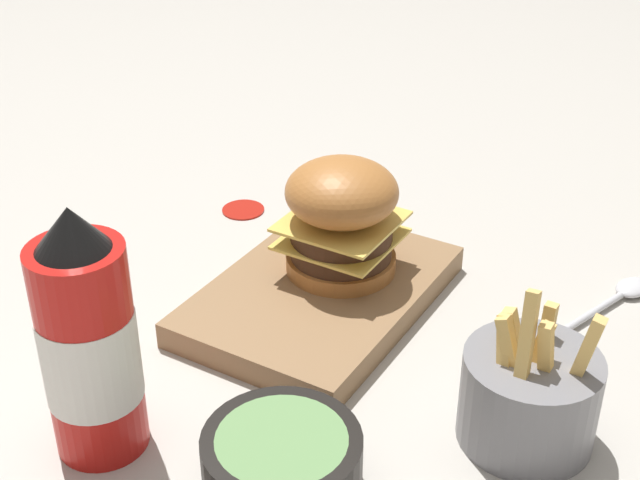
{
  "coord_description": "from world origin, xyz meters",
  "views": [
    {
      "loc": [
        0.65,
        0.41,
        0.51
      ],
      "look_at": [
        0.01,
        0.03,
        0.08
      ],
      "focal_mm": 50.0,
      "sensor_mm": 36.0,
      "label": 1
    }
  ],
  "objects_px": {
    "burger": "(341,216)",
    "side_bowl": "(282,462)",
    "fries_basket": "(529,396)",
    "serving_board": "(320,295)",
    "ketchup_bottle": "(89,345)",
    "spoon": "(619,296)"
  },
  "relations": [
    {
      "from": "burger",
      "to": "fries_basket",
      "type": "bearing_deg",
      "value": 64.59
    },
    {
      "from": "serving_board",
      "to": "burger",
      "type": "relative_size",
      "value": 2.33
    },
    {
      "from": "serving_board",
      "to": "side_bowl",
      "type": "relative_size",
      "value": 2.27
    },
    {
      "from": "fries_basket",
      "to": "side_bowl",
      "type": "relative_size",
      "value": 1.2
    },
    {
      "from": "fries_basket",
      "to": "side_bowl",
      "type": "bearing_deg",
      "value": -42.62
    },
    {
      "from": "burger",
      "to": "side_bowl",
      "type": "distance_m",
      "value": 0.29
    },
    {
      "from": "burger",
      "to": "fries_basket",
      "type": "xyz_separation_m",
      "value": [
        0.11,
        0.24,
        -0.05
      ]
    },
    {
      "from": "serving_board",
      "to": "burger",
      "type": "bearing_deg",
      "value": 173.83
    },
    {
      "from": "burger",
      "to": "spoon",
      "type": "relative_size",
      "value": 0.72
    },
    {
      "from": "fries_basket",
      "to": "spoon",
      "type": "distance_m",
      "value": 0.25
    },
    {
      "from": "burger",
      "to": "ketchup_bottle",
      "type": "relative_size",
      "value": 0.55
    },
    {
      "from": "serving_board",
      "to": "ketchup_bottle",
      "type": "xyz_separation_m",
      "value": [
        0.26,
        -0.05,
        0.08
      ]
    },
    {
      "from": "burger",
      "to": "serving_board",
      "type": "bearing_deg",
      "value": -6.17
    },
    {
      "from": "ketchup_bottle",
      "to": "fries_basket",
      "type": "distance_m",
      "value": 0.35
    },
    {
      "from": "burger",
      "to": "side_bowl",
      "type": "xyz_separation_m",
      "value": [
        0.26,
        0.1,
        -0.06
      ]
    },
    {
      "from": "fries_basket",
      "to": "spoon",
      "type": "height_order",
      "value": "fries_basket"
    },
    {
      "from": "spoon",
      "to": "fries_basket",
      "type": "bearing_deg",
      "value": -164.79
    },
    {
      "from": "serving_board",
      "to": "ketchup_bottle",
      "type": "bearing_deg",
      "value": -11.24
    },
    {
      "from": "serving_board",
      "to": "spoon",
      "type": "relative_size",
      "value": 1.67
    },
    {
      "from": "side_bowl",
      "to": "spoon",
      "type": "bearing_deg",
      "value": 158.51
    },
    {
      "from": "serving_board",
      "to": "fries_basket",
      "type": "height_order",
      "value": "fries_basket"
    },
    {
      "from": "burger",
      "to": "spoon",
      "type": "distance_m",
      "value": 0.3
    }
  ]
}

